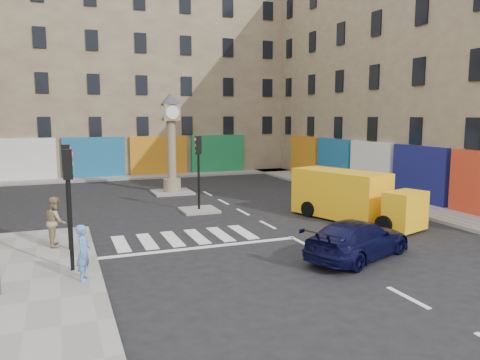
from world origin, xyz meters
TOP-DOWN VIEW (x-y plane):
  - ground at (0.00, 0.00)m, footprint 120.00×120.00m
  - sidewalk_right at (8.70, 10.00)m, footprint 2.60×30.00m
  - sidewalk_far at (-4.00, 22.20)m, footprint 32.00×2.40m
  - island_near at (-2.00, 8.00)m, footprint 1.80×1.80m
  - island_far at (-2.00, 14.00)m, footprint 2.40×2.40m
  - building_right at (15.00, 10.00)m, footprint 10.00×30.00m
  - building_far at (-4.00, 28.00)m, footprint 32.00×10.00m
  - traffic_light_left_near at (-8.30, 0.20)m, footprint 0.28×0.22m
  - traffic_light_left_far at (-8.30, 2.60)m, footprint 0.28×0.22m
  - traffic_light_island at (-2.00, 8.00)m, footprint 0.28×0.22m
  - clock_pillar at (-2.00, 14.00)m, footprint 1.20×1.20m
  - navy_sedan at (0.85, -1.54)m, footprint 4.90×3.48m
  - yellow_van at (3.98, 3.46)m, footprint 3.72×6.50m
  - pedestrian_blue at (-8.00, -0.81)m, footprint 0.57×0.69m
  - pedestrian_tan at (-8.74, 3.29)m, footprint 0.69×0.88m

SIDE VIEW (x-z plane):
  - ground at x=0.00m, z-range 0.00..0.00m
  - island_near at x=-2.00m, z-range 0.00..0.12m
  - island_far at x=-2.00m, z-range 0.00..0.12m
  - sidewalk_right at x=8.70m, z-range 0.00..0.15m
  - sidewalk_far at x=-4.00m, z-range 0.00..0.15m
  - navy_sedan at x=0.85m, z-range 0.00..1.32m
  - pedestrian_blue at x=-8.00m, z-range 0.15..1.77m
  - pedestrian_tan at x=-8.74m, z-range 0.15..1.95m
  - yellow_van at x=3.98m, z-range -0.01..2.26m
  - traffic_light_island at x=-2.00m, z-range 0.74..4.44m
  - traffic_light_left_near at x=-8.30m, z-range 0.77..4.47m
  - traffic_light_left_far at x=-8.30m, z-range 0.77..4.47m
  - clock_pillar at x=-2.00m, z-range 0.50..6.60m
  - building_right at x=15.00m, z-range 0.00..16.00m
  - building_far at x=-4.00m, z-range 0.00..17.00m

